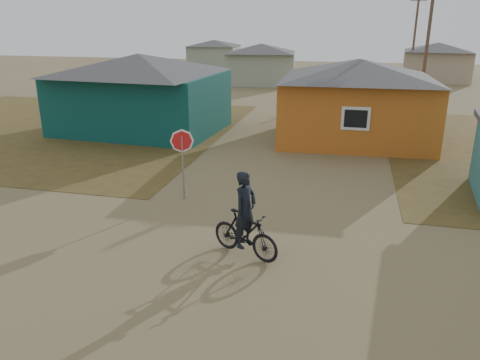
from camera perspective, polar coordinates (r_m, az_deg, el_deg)
name	(u,v)px	position (r m, az deg, el deg)	size (l,w,h in m)	color
ground	(238,276)	(11.06, -0.23, -11.62)	(120.00, 120.00, 0.00)	olive
grass_nw	(47,127)	(28.11, -22.44, 5.99)	(20.00, 18.00, 0.00)	brown
house_teal	(141,92)	(25.41, -12.02, 10.47)	(8.93, 7.08, 4.00)	#0A3A37
house_yellow	(356,99)	(23.53, 14.00, 9.55)	(7.72, 6.76, 3.90)	#BC611C
house_pale_west	(261,63)	(44.19, 2.61, 14.04)	(7.04, 6.15, 3.60)	gray
house_beige_east	(437,61)	(50.00, 22.85, 13.20)	(6.95, 6.05, 3.60)	tan
house_pale_north	(214,54)	(57.72, -3.16, 15.07)	(6.28, 5.81, 3.40)	gray
utility_pole_near	(427,46)	(31.58, 21.84, 14.96)	(1.40, 0.20, 8.00)	brown
utility_pole_far	(414,37)	(47.57, 20.49, 16.02)	(1.40, 0.20, 8.00)	brown
stop_sign	(182,148)	(15.14, -7.06, 3.91)	(0.77, 0.08, 2.35)	gray
cyclist	(245,226)	(11.59, 0.64, -5.63)	(2.00, 1.30, 2.20)	black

